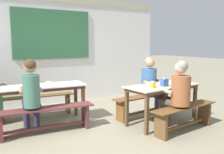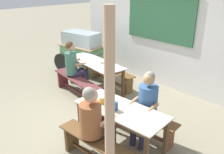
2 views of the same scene
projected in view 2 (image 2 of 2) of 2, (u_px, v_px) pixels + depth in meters
name	position (u px, v px, depth m)	size (l,w,h in m)	color
ground_plane	(90.00, 117.00, 5.11)	(40.00, 40.00, 0.00)	gray
backdrop_wall	(167.00, 30.00, 6.15)	(6.09, 0.23, 2.83)	silver
dining_table_far	(95.00, 65.00, 6.09)	(1.80, 0.76, 0.78)	silver
dining_table_near	(121.00, 113.00, 3.92)	(1.60, 0.81, 0.78)	beige
bench_far_back	(112.00, 74.00, 6.54)	(1.64, 0.38, 0.47)	brown
bench_far_front	(77.00, 84.00, 5.92)	(1.73, 0.46, 0.47)	brown
bench_near_back	(139.00, 120.00, 4.44)	(1.51, 0.44, 0.47)	brown
bench_near_front	(98.00, 149.00, 3.70)	(1.50, 0.44, 0.47)	brown
food_cart	(81.00, 49.00, 7.32)	(1.76, 1.02, 1.25)	#63A767
person_left_back_turned	(74.00, 64.00, 5.96)	(0.43, 0.56, 1.34)	#322C4E
person_right_near_table	(146.00, 103.00, 4.14)	(0.49, 0.54, 1.30)	#302F4E
person_near_front	(94.00, 119.00, 3.66)	(0.45, 0.60, 1.30)	#483E30
tissue_box	(113.00, 106.00, 3.84)	(0.12, 0.11, 0.16)	#2E5595
condiment_jar	(102.00, 100.00, 4.03)	(0.09, 0.09, 0.12)	orange
soup_bowl	(101.00, 62.00, 5.95)	(0.13, 0.13, 0.05)	silver
wooden_support_post	(110.00, 132.00, 2.49)	(0.10, 0.10, 2.52)	tan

